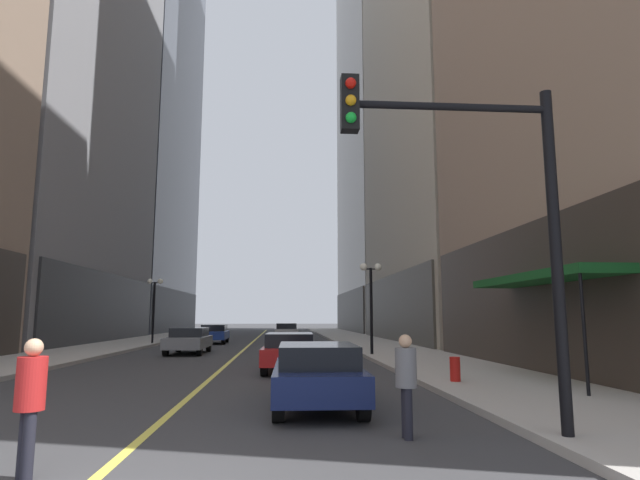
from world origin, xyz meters
name	(u,v)px	position (x,y,z in m)	size (l,w,h in m)	color
ground_plane	(253,342)	(0.00, 35.00, 0.00)	(200.00, 200.00, 0.00)	#38383A
sidewalk_left	(140,341)	(-8.25, 35.00, 0.07)	(4.50, 78.00, 0.15)	#ADA8A0
sidewalk_right	(362,341)	(8.25, 35.00, 0.07)	(4.50, 78.00, 0.15)	#ADA8A0
lane_centre_stripe	(253,342)	(0.00, 35.00, 0.00)	(0.16, 70.00, 0.01)	#E5D64C
building_left_far	(139,105)	(-16.37, 60.00, 28.65)	(11.92, 26.00, 57.49)	#4C515B
building_right_far	(400,40)	(17.74, 60.00, 39.00)	(14.65, 26.00, 78.14)	#A8A399
storefront_awning_right	(542,278)	(9.69, 9.77, 2.99)	(1.60, 6.63, 3.12)	#144C1E
car_navy	(317,373)	(2.93, 6.40, 0.72)	(1.86, 4.46, 1.32)	#141E4C
car_red	(290,350)	(2.45, 13.81, 0.72)	(1.94, 4.52, 1.32)	#B21919
car_grey	(189,340)	(-2.59, 22.80, 0.72)	(1.86, 4.53, 1.32)	slate
car_blue	(214,333)	(-2.64, 33.21, 0.72)	(1.91, 4.22, 1.32)	navy
car_silver	(286,330)	(2.54, 40.20, 0.72)	(1.95, 4.32, 1.32)	#B7B7BC
pedestrian_in_red_jacket	(30,397)	(-0.81, 1.78, 0.95)	(0.48, 0.48, 1.63)	black
pedestrian_in_grey_suit	(406,378)	(4.15, 3.52, 0.93)	(0.34, 0.34, 1.61)	black
traffic_light_near_right	(488,197)	(5.35, 2.86, 3.74)	(3.43, 0.35, 5.65)	black
street_lamp_left_far	(154,296)	(-6.40, 30.98, 3.26)	(1.06, 0.36, 4.43)	black
street_lamp_right_mid	(371,288)	(6.40, 19.79, 3.26)	(1.06, 0.36, 4.43)	black
fire_hydrant_right	(455,372)	(6.90, 9.39, 0.40)	(0.28, 0.28, 0.80)	red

